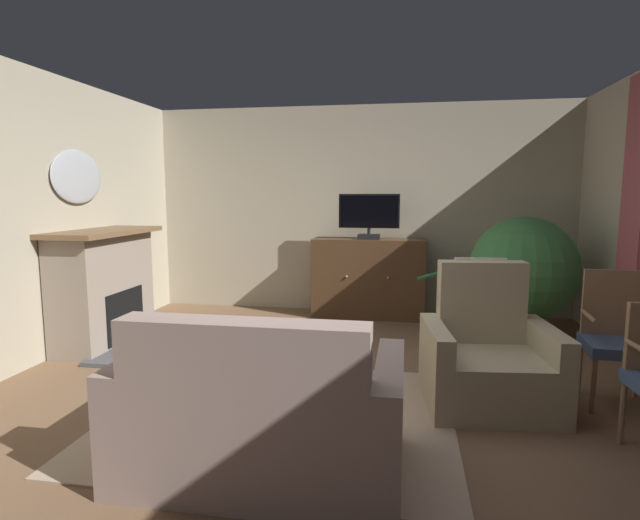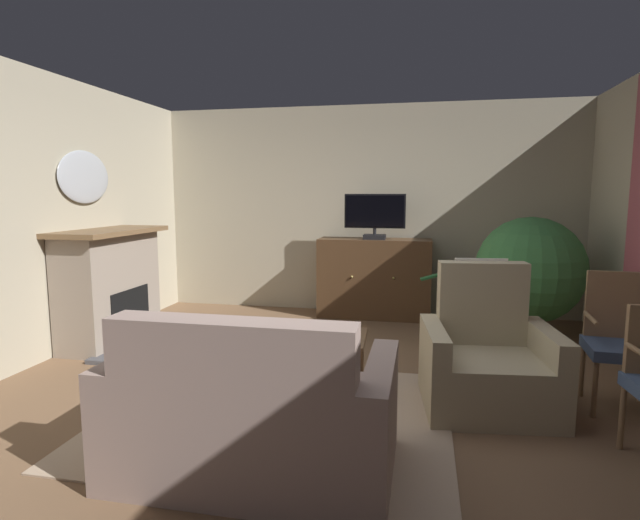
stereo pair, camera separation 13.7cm
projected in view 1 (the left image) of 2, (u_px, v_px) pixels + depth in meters
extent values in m
cube|color=brown|center=(321.00, 402.00, 3.89)|extent=(6.05, 6.62, 0.04)
cube|color=#B2A88E|center=(359.00, 210.00, 6.70)|extent=(6.05, 0.10, 2.71)
cube|color=#A34C56|center=(637.00, 203.00, 4.53)|extent=(0.10, 0.44, 2.28)
cube|color=tan|center=(281.00, 416.00, 3.58)|extent=(2.40, 2.05, 0.01)
cube|color=#4C4C51|center=(144.00, 344.00, 5.25)|extent=(0.50, 1.41, 0.04)
cube|color=gray|center=(103.00, 290.00, 5.24)|extent=(0.47, 1.21, 1.16)
cube|color=black|center=(122.00, 315.00, 5.25)|extent=(0.10, 0.68, 0.52)
cube|color=brown|center=(104.00, 232.00, 5.16)|extent=(0.59, 1.37, 0.05)
ellipsoid|color=#B2B7BF|center=(77.00, 177.00, 5.13)|extent=(0.06, 0.80, 0.54)
cube|color=#352315|center=(368.00, 314.00, 6.50)|extent=(1.36, 0.40, 0.06)
cube|color=#4C331E|center=(369.00, 278.00, 6.44)|extent=(1.42, 0.46, 1.01)
sphere|color=tan|center=(347.00, 277.00, 6.24)|extent=(0.03, 0.03, 0.03)
sphere|color=tan|center=(388.00, 278.00, 6.15)|extent=(0.03, 0.03, 0.03)
cube|color=black|center=(369.00, 237.00, 6.32)|extent=(0.27, 0.20, 0.06)
cylinder|color=black|center=(369.00, 231.00, 6.31)|extent=(0.04, 0.04, 0.08)
cube|color=black|center=(369.00, 211.00, 6.28)|extent=(0.76, 0.05, 0.42)
cube|color=black|center=(369.00, 211.00, 6.25)|extent=(0.72, 0.01, 0.38)
cube|color=brown|center=(299.00, 336.00, 4.06)|extent=(1.11, 0.65, 0.03)
cylinder|color=brown|center=(361.00, 356.00, 4.27)|extent=(0.04, 0.04, 0.42)
cylinder|color=brown|center=(248.00, 352.00, 4.38)|extent=(0.04, 0.04, 0.42)
cylinder|color=brown|center=(359.00, 377.00, 3.79)|extent=(0.04, 0.04, 0.42)
cylinder|color=brown|center=(232.00, 371.00, 3.90)|extent=(0.04, 0.04, 0.42)
cube|color=black|center=(273.00, 333.00, 4.05)|extent=(0.17, 0.12, 0.02)
cube|color=#A3897F|center=(265.00, 431.00, 2.88)|extent=(1.25, 0.93, 0.45)
cube|color=#A3897F|center=(243.00, 372.00, 2.46)|extent=(1.25, 0.20, 0.52)
cube|color=#A3897F|center=(150.00, 404.00, 2.98)|extent=(0.15, 0.93, 0.67)
cube|color=#A3897F|center=(389.00, 422.00, 2.75)|extent=(0.15, 0.93, 0.67)
cube|color=#A84C51|center=(295.00, 385.00, 2.66)|extent=(0.37, 0.16, 0.36)
cube|color=tan|center=(489.00, 380.00, 3.73)|extent=(0.75, 0.88, 0.41)
cube|color=tan|center=(481.00, 301.00, 3.98)|extent=(0.68, 0.25, 0.64)
cube|color=tan|center=(545.00, 368.00, 3.70)|extent=(0.22, 0.82, 0.61)
cube|color=tan|center=(435.00, 366.00, 3.74)|extent=(0.22, 0.82, 0.61)
cube|color=white|center=(480.00, 273.00, 4.02)|extent=(0.41, 0.06, 0.24)
cylinder|color=#93704C|center=(622.00, 413.00, 3.17)|extent=(0.04, 0.04, 0.41)
cube|color=#42567A|center=(619.00, 347.00, 3.72)|extent=(0.50, 0.49, 0.08)
cube|color=#93704C|center=(612.00, 305.00, 3.88)|extent=(0.43, 0.07, 0.54)
cylinder|color=#93704C|center=(593.00, 386.00, 3.61)|extent=(0.04, 0.04, 0.41)
cylinder|color=#93704C|center=(579.00, 368.00, 3.99)|extent=(0.04, 0.04, 0.41)
cylinder|color=#93704C|center=(637.00, 372.00, 3.89)|extent=(0.04, 0.04, 0.41)
cylinder|color=#93704C|center=(589.00, 316.00, 3.74)|extent=(0.06, 0.36, 0.03)
cylinder|color=#3D4C5B|center=(520.00, 325.00, 5.63)|extent=(0.37, 0.37, 0.23)
sphere|color=#3D7F42|center=(523.00, 269.00, 5.55)|extent=(1.16, 1.16, 1.16)
cylinder|color=slate|center=(460.00, 332.00, 5.09)|extent=(0.30, 0.30, 0.36)
cylinder|color=brown|center=(462.00, 296.00, 5.04)|extent=(0.06, 0.06, 0.39)
cube|color=#235B2D|center=(483.00, 274.00, 4.96)|extent=(0.40, 0.10, 0.08)
cube|color=#235B2D|center=(476.00, 270.00, 5.19)|extent=(0.36, 0.46, 0.18)
cube|color=#235B2D|center=(452.00, 271.00, 5.15)|extent=(0.24, 0.29, 0.14)
cube|color=#235B2D|center=(440.00, 273.00, 5.01)|extent=(0.45, 0.15, 0.14)
cube|color=#235B2D|center=(455.00, 276.00, 4.81)|extent=(0.25, 0.46, 0.14)
cube|color=#235B2D|center=(477.00, 276.00, 4.82)|extent=(0.30, 0.39, 0.10)
ellipsoid|color=gray|center=(231.00, 328.00, 5.59)|extent=(0.21, 0.38, 0.19)
sphere|color=gray|center=(224.00, 331.00, 5.35)|extent=(0.14, 0.14, 0.14)
cone|color=gray|center=(228.00, 325.00, 5.34)|extent=(0.04, 0.04, 0.04)
cone|color=gray|center=(221.00, 325.00, 5.35)|extent=(0.04, 0.04, 0.04)
cylinder|color=gray|center=(242.00, 325.00, 5.87)|extent=(0.05, 0.22, 0.08)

